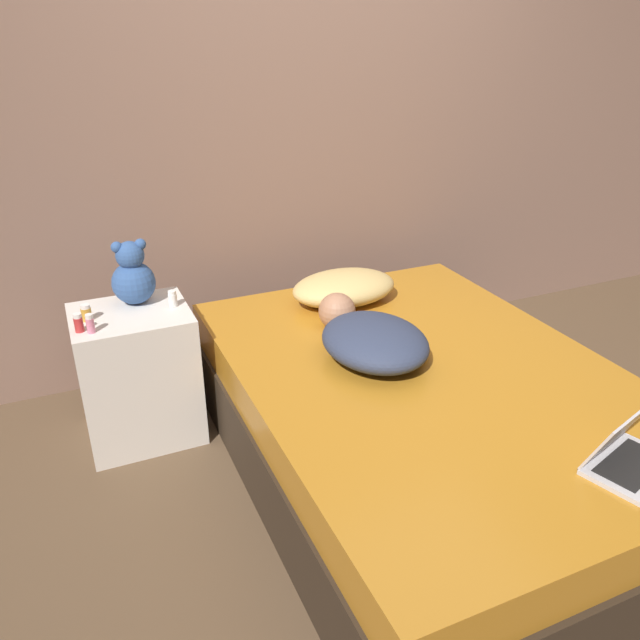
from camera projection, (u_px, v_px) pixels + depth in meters
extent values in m
plane|color=brown|center=(421.00, 468.00, 2.70)|extent=(12.00, 12.00, 0.00)
cube|color=#846656|center=(302.00, 118.00, 3.22)|extent=(8.00, 0.06, 2.60)
cube|color=#2D2319|center=(424.00, 438.00, 2.63)|extent=(1.47, 2.07, 0.32)
cube|color=#B2721E|center=(428.00, 389.00, 2.53)|extent=(1.44, 2.03, 0.17)
cube|color=silver|center=(138.00, 375.00, 2.81)|extent=(0.50, 0.42, 0.62)
ellipsoid|color=tan|center=(344.00, 288.00, 3.06)|extent=(0.53, 0.35, 0.15)
ellipsoid|color=#2D3851|center=(375.00, 341.00, 2.54)|extent=(0.44, 0.52, 0.16)
sphere|color=#A87556|center=(337.00, 311.00, 2.80)|extent=(0.17, 0.17, 0.17)
cylinder|color=#A87556|center=(408.00, 340.00, 2.66)|extent=(0.07, 0.23, 0.06)
cube|color=silver|center=(631.00, 467.00, 1.94)|extent=(0.34, 0.27, 0.02)
cube|color=black|center=(632.00, 464.00, 1.93)|extent=(0.28, 0.20, 0.00)
cube|color=silver|center=(619.00, 433.00, 1.94)|extent=(0.31, 0.17, 0.18)
cube|color=black|center=(619.00, 433.00, 1.94)|extent=(0.27, 0.14, 0.16)
sphere|color=#335693|center=(134.00, 283.00, 2.73)|extent=(0.19, 0.19, 0.19)
sphere|color=#335693|center=(130.00, 255.00, 2.67)|extent=(0.12, 0.12, 0.12)
sphere|color=#335693|center=(117.00, 247.00, 2.64)|extent=(0.05, 0.05, 0.05)
sphere|color=#335693|center=(140.00, 244.00, 2.67)|extent=(0.05, 0.05, 0.05)
cylinder|color=#B72D2D|center=(79.00, 325.00, 2.50)|extent=(0.04, 0.04, 0.06)
cylinder|color=white|center=(77.00, 316.00, 2.48)|extent=(0.03, 0.03, 0.02)
cylinder|color=gold|center=(86.00, 314.00, 2.59)|extent=(0.04, 0.04, 0.06)
cylinder|color=white|center=(85.00, 306.00, 2.58)|extent=(0.04, 0.04, 0.02)
cylinder|color=white|center=(173.00, 300.00, 2.72)|extent=(0.04, 0.04, 0.06)
cylinder|color=white|center=(172.00, 293.00, 2.70)|extent=(0.03, 0.03, 0.02)
cylinder|color=pink|center=(90.00, 325.00, 2.49)|extent=(0.03, 0.03, 0.06)
cylinder|color=white|center=(89.00, 316.00, 2.47)|extent=(0.03, 0.03, 0.02)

